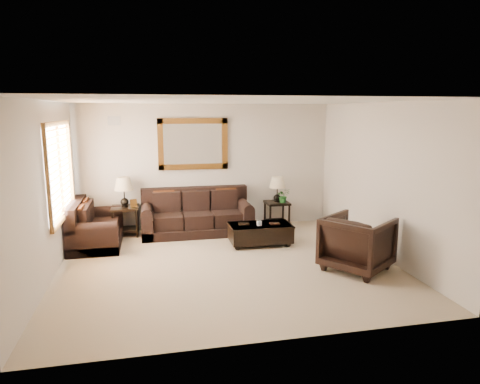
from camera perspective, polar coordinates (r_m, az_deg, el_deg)
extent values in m
cube|color=gray|center=(7.30, -1.66, -9.66)|extent=(5.50, 5.00, 0.01)
cube|color=white|center=(6.85, -1.78, 12.03)|extent=(5.50, 5.00, 0.01)
cube|color=beige|center=(9.39, -4.47, 3.39)|extent=(5.50, 0.01, 2.70)
cube|color=beige|center=(4.57, 3.96, -4.45)|extent=(5.50, 0.01, 2.70)
cube|color=beige|center=(7.01, -24.42, -0.05)|extent=(0.01, 5.00, 2.70)
cube|color=beige|center=(7.91, 18.28, 1.51)|extent=(0.01, 5.00, 2.70)
cube|color=white|center=(7.85, -23.07, 2.59)|extent=(0.01, 1.80, 1.50)
cube|color=brown|center=(7.78, -23.24, 8.37)|extent=(0.06, 1.96, 0.08)
cube|color=brown|center=(7.98, -22.41, -3.02)|extent=(0.06, 1.96, 0.08)
cube|color=brown|center=(6.93, -24.21, 1.53)|extent=(0.06, 0.08, 1.50)
cube|color=brown|center=(8.76, -21.71, 3.45)|extent=(0.06, 0.08, 1.50)
cube|color=brown|center=(7.84, -22.82, 2.60)|extent=(0.05, 0.05, 1.50)
cube|color=#513010|center=(9.27, -6.27, 6.37)|extent=(1.50, 0.06, 1.10)
cube|color=white|center=(9.29, -6.28, 6.38)|extent=(1.26, 0.01, 0.86)
cube|color=#999999|center=(9.24, -16.46, 9.10)|extent=(0.25, 0.02, 0.18)
cube|color=black|center=(9.11, -5.73, -4.93)|extent=(2.28, 0.98, 0.19)
cube|color=black|center=(9.33, -6.06, -0.73)|extent=(2.28, 0.23, 0.47)
cube|color=black|center=(8.99, -9.61, -3.71)|extent=(0.58, 0.81, 0.28)
cube|color=black|center=(9.03, -5.75, -3.54)|extent=(0.58, 0.81, 0.28)
cube|color=black|center=(9.11, -1.94, -3.36)|extent=(0.58, 0.81, 0.28)
cube|color=black|center=(9.01, -12.26, -4.10)|extent=(0.23, 0.98, 0.55)
cylinder|color=black|center=(8.95, -12.33, -2.40)|extent=(0.23, 0.96, 0.23)
cube|color=black|center=(9.23, 0.60, -3.51)|extent=(0.23, 0.98, 0.55)
cylinder|color=black|center=(9.16, 0.60, -1.85)|extent=(0.23, 0.96, 0.23)
cube|color=#5A250B|center=(9.10, -10.09, -1.16)|extent=(0.44, 0.19, 0.45)
cube|color=#5A250B|center=(9.24, -1.85, -0.83)|extent=(0.44, 0.19, 0.45)
cube|color=black|center=(8.75, -18.53, -6.16)|extent=(0.92, 1.54, 0.17)
cube|color=black|center=(8.66, -21.07, -2.64)|extent=(0.21, 1.54, 0.43)
cube|color=black|center=(8.42, -18.69, -5.29)|extent=(0.75, 0.54, 0.26)
cube|color=black|center=(8.95, -18.30, -4.32)|extent=(0.75, 0.54, 0.26)
cube|color=black|center=(8.07, -19.11, -6.36)|extent=(0.92, 0.21, 0.51)
cylinder|color=black|center=(8.00, -19.22, -4.61)|extent=(0.90, 0.21, 0.21)
cube|color=black|center=(9.34, -18.16, -4.00)|extent=(0.92, 0.21, 0.51)
cylinder|color=black|center=(9.28, -18.25, -2.48)|extent=(0.90, 0.21, 0.21)
cube|color=#5A250B|center=(8.31, -20.19, -3.14)|extent=(0.18, 0.40, 0.42)
cube|color=#5A250B|center=(8.95, -19.62, -2.16)|extent=(0.18, 0.40, 0.42)
cube|color=black|center=(9.15, -15.09, -2.06)|extent=(0.55, 0.55, 0.05)
cube|color=black|center=(9.26, -14.96, -4.82)|extent=(0.47, 0.47, 0.03)
cylinder|color=black|center=(9.01, -16.58, -4.31)|extent=(0.05, 0.05, 0.55)
cylinder|color=black|center=(8.98, -13.57, -4.21)|extent=(0.05, 0.05, 0.55)
cylinder|color=black|center=(9.46, -16.37, -3.58)|extent=(0.05, 0.05, 0.55)
cylinder|color=black|center=(9.44, -13.50, -3.48)|extent=(0.05, 0.05, 0.55)
sphere|color=black|center=(9.12, -15.13, -1.29)|extent=(0.17, 0.17, 0.17)
cylinder|color=black|center=(9.09, -15.19, -0.17)|extent=(0.02, 0.02, 0.36)
cone|color=tan|center=(9.05, -15.25, 1.08)|extent=(0.38, 0.38, 0.26)
cube|color=#513010|center=(9.02, -14.01, -1.47)|extent=(0.15, 0.10, 0.17)
cube|color=black|center=(9.57, 4.95, -1.45)|extent=(0.51, 0.51, 0.05)
cube|color=black|center=(9.67, 4.91, -3.89)|extent=(0.43, 0.43, 0.03)
cylinder|color=black|center=(9.37, 4.04, -3.44)|extent=(0.05, 0.05, 0.51)
cylinder|color=black|center=(9.50, 6.57, -3.29)|extent=(0.05, 0.05, 0.51)
cylinder|color=black|center=(9.78, 3.34, -2.83)|extent=(0.05, 0.05, 0.51)
cylinder|color=black|center=(9.90, 5.77, -2.70)|extent=(0.05, 0.05, 0.51)
sphere|color=black|center=(9.55, 4.97, -0.77)|extent=(0.16, 0.16, 0.16)
cylinder|color=black|center=(9.52, 4.98, 0.21)|extent=(0.02, 0.02, 0.33)
cone|color=tan|center=(9.48, 5.00, 1.31)|extent=(0.35, 0.35, 0.24)
sphere|color=black|center=(8.03, -0.33, -7.42)|extent=(0.11, 0.11, 0.11)
sphere|color=black|center=(8.28, 6.45, -6.93)|extent=(0.11, 0.11, 0.11)
sphere|color=black|center=(8.45, -0.96, -6.49)|extent=(0.11, 0.11, 0.11)
sphere|color=black|center=(8.68, 5.50, -6.06)|extent=(0.11, 0.11, 0.11)
cube|color=black|center=(8.29, 2.71, -5.42)|extent=(1.18, 0.64, 0.33)
cube|color=black|center=(8.25, 2.72, -4.44)|extent=(1.20, 0.65, 0.04)
cube|color=black|center=(8.21, 0.51, -4.27)|extent=(0.20, 0.14, 0.03)
cube|color=black|center=(8.27, 4.62, -4.22)|extent=(0.18, 0.13, 0.02)
cube|color=white|center=(8.14, 2.58, -4.19)|extent=(0.09, 0.07, 0.09)
imported|color=black|center=(7.19, 15.38, -6.26)|extent=(1.29, 1.30, 0.98)
imported|color=#225D1F|center=(9.49, 5.77, -0.69)|extent=(0.33, 0.35, 0.24)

